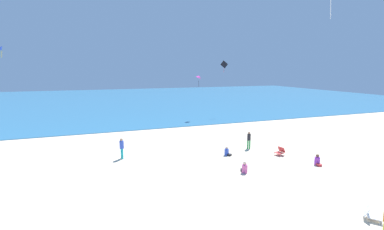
% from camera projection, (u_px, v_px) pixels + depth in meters
% --- Properties ---
extents(ground_plane, '(120.00, 120.00, 0.00)m').
position_uv_depth(ground_plane, '(179.00, 164.00, 17.73)').
color(ground_plane, beige).
extents(ocean_water, '(120.00, 60.00, 0.05)m').
position_uv_depth(ocean_water, '(122.00, 99.00, 55.63)').
color(ocean_water, teal).
rests_on(ocean_water, ground_plane).
extents(beach_chair_mid_beach, '(0.87, 0.88, 0.54)m').
position_uv_depth(beach_chair_mid_beach, '(371.00, 214.00, 11.12)').
color(beach_chair_mid_beach, white).
rests_on(beach_chair_mid_beach, ground_plane).
extents(beach_chair_near_camera, '(0.73, 0.67, 0.61)m').
position_uv_depth(beach_chair_near_camera, '(280.00, 151.00, 19.49)').
color(beach_chair_near_camera, '#D13D3D').
rests_on(beach_chair_near_camera, ground_plane).
extents(person_0, '(0.54, 0.58, 0.66)m').
position_uv_depth(person_0, '(227.00, 152.00, 19.45)').
color(person_0, blue).
rests_on(person_0, ground_plane).
extents(person_1, '(0.35, 0.35, 1.47)m').
position_uv_depth(person_1, '(122.00, 147.00, 18.63)').
color(person_1, '#19ADB2').
rests_on(person_1, ground_plane).
extents(person_4, '(0.38, 0.38, 1.37)m').
position_uv_depth(person_4, '(249.00, 139.00, 21.00)').
color(person_4, green).
rests_on(person_4, ground_plane).
extents(person_5, '(0.45, 0.63, 0.71)m').
position_uv_depth(person_5, '(317.00, 161.00, 17.48)').
color(person_5, purple).
rests_on(person_5, ground_plane).
extents(person_6, '(0.42, 0.62, 0.71)m').
position_uv_depth(person_6, '(244.00, 168.00, 16.18)').
color(person_6, '#D8599E').
rests_on(person_6, ground_plane).
extents(kite_blue, '(0.56, 0.40, 1.24)m').
position_uv_depth(kite_blue, '(1.00, 48.00, 26.55)').
color(kite_blue, blue).
extents(kite_magenta, '(0.85, 0.92, 1.47)m').
position_uv_depth(kite_magenta, '(199.00, 77.00, 33.23)').
color(kite_magenta, '#DB3DA8').
extents(kite_black, '(1.11, 0.37, 1.59)m').
position_uv_depth(kite_black, '(224.00, 65.00, 35.69)').
color(kite_black, black).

